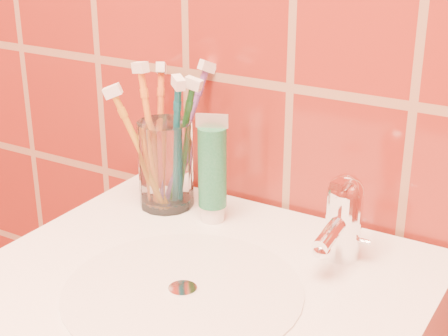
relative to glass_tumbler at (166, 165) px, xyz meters
The scene contains 9 objects.
glass_tumbler is the anchor object (origin of this frame).
toothpaste_tube 0.09m from the glass_tumbler, ahead, with size 0.05×0.04×0.17m.
faucet 0.30m from the glass_tumbler, ahead, with size 0.05×0.11×0.12m.
toothbrush_0 0.04m from the glass_tumbler, ahead, with size 0.05×0.05×0.22m, color #0C5665, non-canonical shape.
toothbrush_1 0.05m from the glass_tumbler, 134.71° to the right, with size 0.09×0.06×0.20m, color #C48422, non-canonical shape.
toothbrush_2 0.05m from the glass_tumbler, 162.00° to the right, with size 0.06×0.03×0.23m, color orange, non-canonical shape.
toothbrush_3 0.05m from the glass_tumbler, 135.00° to the left, with size 0.06×0.09×0.22m, color #CF6124, non-canonical shape.
toothbrush_4 0.06m from the glass_tumbler, 80.59° to the left, with size 0.06×0.10×0.22m, color #6C418C, non-canonical shape.
toothbrush_5 0.04m from the glass_tumbler, 35.08° to the left, with size 0.07×0.03×0.21m, color #1C6A2C, non-canonical shape.
Camera 1 is at (0.42, 0.31, 1.31)m, focal length 55.00 mm.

